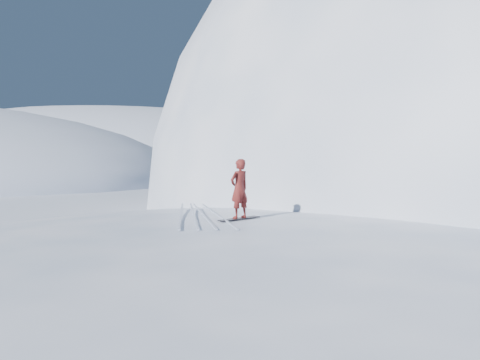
# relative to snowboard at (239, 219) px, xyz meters

# --- Properties ---
(near_ridge) EXTENTS (36.00, 28.00, 4.80)m
(near_ridge) POSITION_rel_snowboard_xyz_m (1.59, -0.91, -2.41)
(near_ridge) COLOR white
(near_ridge) RESTS_ON ground
(peak_shoulder) EXTENTS (28.00, 24.00, 18.00)m
(peak_shoulder) POSITION_rel_snowboard_xyz_m (10.59, 16.09, -2.41)
(peak_shoulder) COLOR white
(peak_shoulder) RESTS_ON ground
(far_ridge_c) EXTENTS (140.00, 90.00, 36.00)m
(far_ridge_c) POSITION_rel_snowboard_xyz_m (-39.41, 106.09, -2.41)
(far_ridge_c) COLOR white
(far_ridge_c) RESTS_ON ground
(wind_bumps) EXTENTS (16.00, 14.40, 1.00)m
(wind_bumps) POSITION_rel_snowboard_xyz_m (0.03, -1.79, -2.41)
(wind_bumps) COLOR white
(wind_bumps) RESTS_ON ground
(snowboard) EXTENTS (1.24, 1.17, 0.02)m
(snowboard) POSITION_rel_snowboard_xyz_m (0.00, 0.00, 0.00)
(snowboard) COLOR black
(snowboard) RESTS_ON near_ridge
(snowboarder) EXTENTS (0.75, 0.74, 1.75)m
(snowboarder) POSITION_rel_snowboard_xyz_m (0.00, 0.00, 0.89)
(snowboarder) COLOR maroon
(snowboarder) RESTS_ON snowboard
(board_tracks) EXTENTS (2.37, 5.95, 0.04)m
(board_tracks) POSITION_rel_snowboard_xyz_m (-1.33, 1.03, 0.01)
(board_tracks) COLOR silver
(board_tracks) RESTS_ON ground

